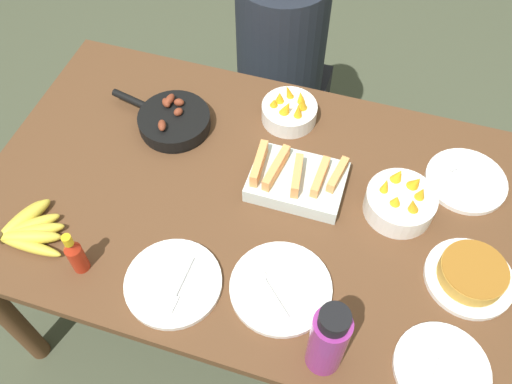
# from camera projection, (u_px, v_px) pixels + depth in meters

# --- Properties ---
(ground_plane) EXTENTS (14.00, 14.00, 0.00)m
(ground_plane) POSITION_uv_depth(u_px,v_px,m) (256.00, 306.00, 2.20)
(ground_plane) COLOR #474C38
(dining_table) EXTENTS (1.60, 0.96, 0.78)m
(dining_table) POSITION_uv_depth(u_px,v_px,m) (256.00, 217.00, 1.64)
(dining_table) COLOR brown
(dining_table) RESTS_ON ground_plane
(banana_bunch) EXTENTS (0.20, 0.18, 0.04)m
(banana_bunch) POSITION_uv_depth(u_px,v_px,m) (27.00, 230.00, 1.48)
(banana_bunch) COLOR gold
(banana_bunch) RESTS_ON dining_table
(melon_tray) EXTENTS (0.27, 0.19, 0.10)m
(melon_tray) POSITION_uv_depth(u_px,v_px,m) (296.00, 180.00, 1.56)
(melon_tray) COLOR silver
(melon_tray) RESTS_ON dining_table
(skillet) EXTENTS (0.35, 0.23, 0.08)m
(skillet) POSITION_uv_depth(u_px,v_px,m) (173.00, 120.00, 1.70)
(skillet) COLOR black
(skillet) RESTS_ON dining_table
(frittata_plate_center) EXTENTS (0.23, 0.23, 0.06)m
(frittata_plate_center) POSITION_uv_depth(u_px,v_px,m) (471.00, 275.00, 1.39)
(frittata_plate_center) COLOR white
(frittata_plate_center) RESTS_ON dining_table
(empty_plate_near_front) EXTENTS (0.25, 0.25, 0.02)m
(empty_plate_near_front) POSITION_uv_depth(u_px,v_px,m) (173.00, 283.00, 1.40)
(empty_plate_near_front) COLOR white
(empty_plate_near_front) RESTS_ON dining_table
(empty_plate_far_left) EXTENTS (0.23, 0.23, 0.02)m
(empty_plate_far_left) POSITION_uv_depth(u_px,v_px,m) (442.00, 369.00, 1.27)
(empty_plate_far_left) COLOR white
(empty_plate_far_left) RESTS_ON dining_table
(empty_plate_far_right) EXTENTS (0.24, 0.24, 0.02)m
(empty_plate_far_right) POSITION_uv_depth(u_px,v_px,m) (466.00, 181.00, 1.59)
(empty_plate_far_right) COLOR white
(empty_plate_far_right) RESTS_ON dining_table
(empty_plate_mid_edge) EXTENTS (0.26, 0.26, 0.02)m
(empty_plate_mid_edge) POSITION_uv_depth(u_px,v_px,m) (281.00, 288.00, 1.39)
(empty_plate_mid_edge) COLOR white
(empty_plate_mid_edge) RESTS_ON dining_table
(fruit_bowl_mango) EXTENTS (0.19, 0.19, 0.13)m
(fruit_bowl_mango) POSITION_uv_depth(u_px,v_px,m) (400.00, 202.00, 1.50)
(fruit_bowl_mango) COLOR white
(fruit_bowl_mango) RESTS_ON dining_table
(fruit_bowl_citrus) EXTENTS (0.18, 0.18, 0.11)m
(fruit_bowl_citrus) POSITION_uv_depth(u_px,v_px,m) (289.00, 111.00, 1.71)
(fruit_bowl_citrus) COLOR white
(fruit_bowl_citrus) RESTS_ON dining_table
(water_bottle) EXTENTS (0.09, 0.09, 0.26)m
(water_bottle) POSITION_uv_depth(u_px,v_px,m) (328.00, 340.00, 1.19)
(water_bottle) COLOR #992D89
(water_bottle) RESTS_ON dining_table
(hot_sauce_bottle) EXTENTS (0.04, 0.04, 0.15)m
(hot_sauce_bottle) POSITION_uv_depth(u_px,v_px,m) (75.00, 254.00, 1.38)
(hot_sauce_bottle) COLOR #B72814
(hot_sauce_bottle) RESTS_ON dining_table
(person_figure) EXTENTS (0.38, 0.38, 1.23)m
(person_figure) POSITION_uv_depth(u_px,v_px,m) (279.00, 80.00, 2.23)
(person_figure) COLOR black
(person_figure) RESTS_ON ground_plane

